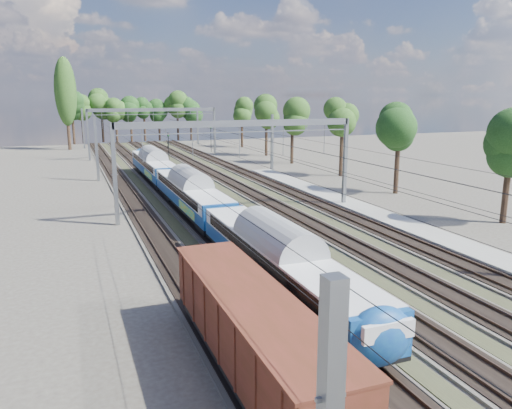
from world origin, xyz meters
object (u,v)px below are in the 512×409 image
object	(u,v)px
worker	(168,145)
emu_train	(191,189)
signal_far	(211,135)
freight_boxcar	(252,331)
signal_near	(168,144)

from	to	relation	value
worker	emu_train	bearing A→B (deg)	173.28
emu_train	signal_far	world-z (taller)	signal_far
signal_far	worker	bearing A→B (deg)	152.06
freight_boxcar	worker	size ratio (longest dim) A/B	8.49
worker	signal_near	bearing A→B (deg)	171.60
freight_boxcar	signal_far	distance (m)	83.84
freight_boxcar	worker	xyz separation A→B (m)	(14.09, 89.02, -1.38)
emu_train	worker	size ratio (longest dim) A/B	38.17
freight_boxcar	emu_train	bearing A→B (deg)	81.02
freight_boxcar	signal_near	distance (m)	68.49
freight_boxcar	signal_near	world-z (taller)	signal_near
worker	signal_near	xyz separation A→B (m)	(-4.01, -21.29, 2.37)
signal_near	worker	bearing A→B (deg)	58.56
emu_train	freight_boxcar	bearing A→B (deg)	-98.98
worker	signal_far	xyz separation A→B (m)	(7.24, -7.95, 2.57)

